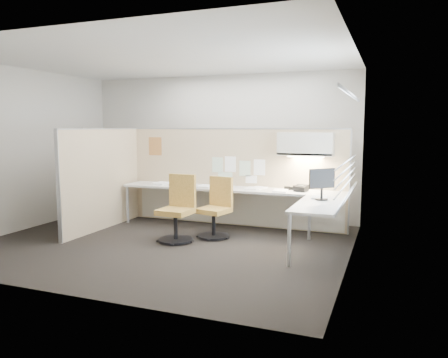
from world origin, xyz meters
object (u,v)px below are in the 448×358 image
at_px(desk, 245,197).
at_px(monitor, 322,182).
at_px(chair_left, 216,210).
at_px(chair_right, 178,211).
at_px(phone, 301,188).

distance_m(desk, monitor, 1.54).
xyz_separation_m(chair_left, chair_right, (-0.47, -0.44, 0.03)).
xyz_separation_m(desk, monitor, (1.37, -0.58, 0.39)).
distance_m(chair_left, monitor, 1.79).
bearing_deg(phone, desk, -155.41).
bearing_deg(chair_right, monitor, 11.74).
height_order(chair_left, monitor, monitor).
bearing_deg(monitor, chair_right, 143.83).
relative_size(chair_left, chair_right, 0.94).
xyz_separation_m(chair_right, monitor, (2.18, 0.34, 0.51)).
xyz_separation_m(desk, phone, (0.92, 0.16, 0.18)).
xyz_separation_m(desk, chair_left, (-0.33, -0.48, -0.15)).
distance_m(chair_left, phone, 1.45).
distance_m(monitor, phone, 0.90).
height_order(chair_right, monitor, monitor).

